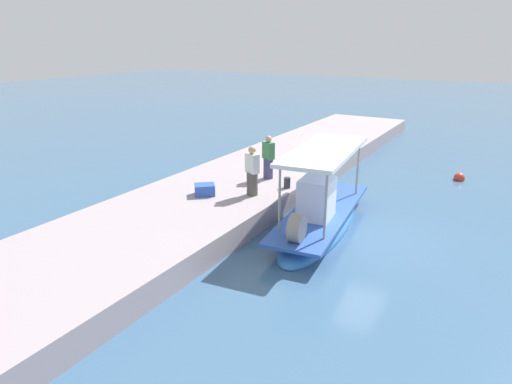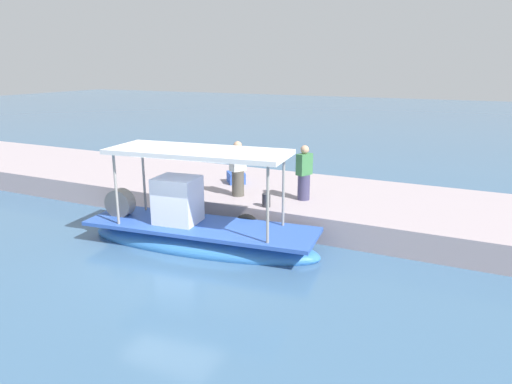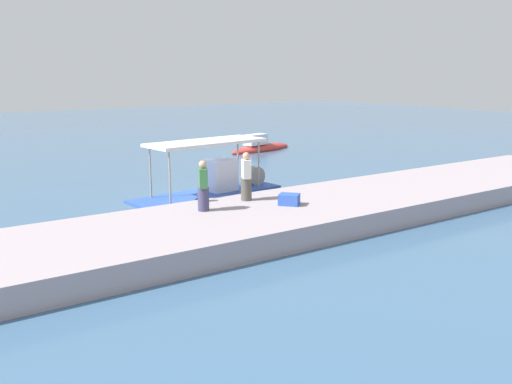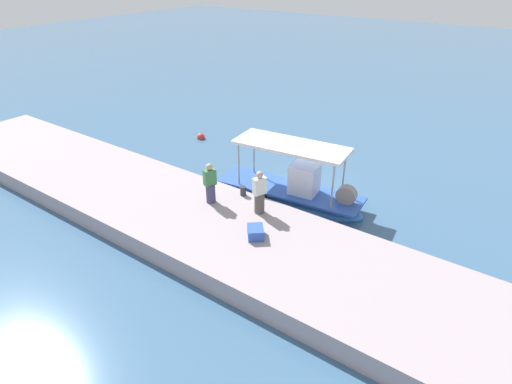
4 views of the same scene
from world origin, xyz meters
TOP-DOWN VIEW (x-y plane):
  - ground_plane at (0.00, 0.00)m, footprint 120.00×120.00m
  - dock_quay at (0.00, -4.82)m, footprint 36.00×4.91m
  - main_fishing_boat at (0.04, -0.90)m, footprint 6.65×2.46m
  - fisherman_near_bollard at (0.12, -3.39)m, footprint 0.50×0.55m
  - fisherman_by_crate at (-1.86, -3.86)m, footprint 0.48×0.53m
  - mooring_bollard at (-1.16, -2.70)m, footprint 0.24×0.24m
  - cargo_crate at (0.94, -4.79)m, footprint 0.84×0.86m
  - marker_buoy at (-7.94, 2.27)m, footprint 0.45×0.45m

SIDE VIEW (x-z plane):
  - ground_plane at x=0.00m, z-range 0.00..0.00m
  - marker_buoy at x=-7.94m, z-range -0.14..0.32m
  - dock_quay at x=0.00m, z-range 0.00..0.74m
  - main_fishing_boat at x=0.04m, z-range -1.06..1.90m
  - cargo_crate at x=0.94m, z-range 0.74..1.11m
  - mooring_bollard at x=-1.16m, z-range 0.74..1.13m
  - fisherman_by_crate at x=-1.86m, z-range 0.66..2.32m
  - fisherman_near_bollard at x=0.12m, z-range 0.66..2.37m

